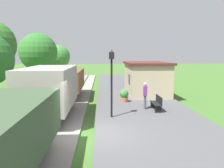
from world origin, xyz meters
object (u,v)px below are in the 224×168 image
Objects in this scene: freight_train at (50,93)px; lamp_post_near at (112,71)px; potted_planter at (124,96)px; tree_field_distant at (58,57)px; bench_down_platform at (133,82)px; person_waiting at (145,94)px; tree_field_left at (38,52)px; bench_near_hut at (157,103)px; station_hut at (146,78)px.

freight_train is 5.24× the size of lamp_post_near.
freight_train is 5.79m from potted_planter.
freight_train is at bearing -81.00° from tree_field_distant.
bench_down_platform is 8.43m from potted_planter.
tree_field_left is (-10.24, 13.82, 2.78)m from person_waiting.
tree_field_distant reaches higher than potted_planter.
bench_down_platform is at bearing 61.61° from freight_train.
potted_planter is at bearing 74.82° from lamp_post_near.
lamp_post_near is (-1.10, -4.05, 2.08)m from potted_planter.
bench_near_hut is at bearing 26.21° from lamp_post_near.
lamp_post_near reaches higher than person_waiting.
freight_train is at bearing -134.92° from station_hut.
tree_field_left is at bearing -98.53° from tree_field_distant.
person_waiting is 0.27× the size of tree_field_left.
freight_train is 3.81× the size of tree_field_distant.
tree_field_left reaches higher than person_waiting.
person_waiting is (-0.67, 0.43, 0.46)m from bench_near_hut.
station_hut is 3.39× the size of person_waiting.
tree_field_distant is (-6.97, 22.74, 0.53)m from lamp_post_near.
bench_down_platform is at bearing 77.83° from potted_planter.
station_hut is at bearing -93.85° from person_waiting.
potted_planter is at bearing 124.04° from bench_near_hut.
lamp_post_near is 17.65m from tree_field_left.
potted_planter is at bearing 37.37° from freight_train.
tree_field_left is (-8.03, 15.67, 1.16)m from lamp_post_near.
person_waiting is at bearing -63.18° from potted_planter.
bench_near_hut is at bearing -65.21° from tree_field_distant.
potted_planter is at bearing -123.88° from station_hut.
bench_near_hut is at bearing 7.65° from freight_train.
person_waiting is at bearing 146.95° from bench_near_hut.
potted_planter is at bearing -66.65° from tree_field_distant.
lamp_post_near is (-2.88, -1.42, 2.08)m from bench_near_hut.
potted_planter is 20.53m from tree_field_distant.
tree_field_distant is (-3.51, 22.18, 1.83)m from freight_train.
tree_field_left is at bearing 127.43° from bench_near_hut.
tree_field_distant reaches higher than bench_near_hut.
person_waiting is at bearing 39.92° from lamp_post_near.
station_hut is 8.18m from lamp_post_near.
tree_field_left is at bearing 143.91° from station_hut.
tree_field_left reaches higher than potted_planter.
person_waiting is 22.93m from tree_field_distant.
bench_near_hut is 0.41× the size of lamp_post_near.
tree_field_distant reaches higher than person_waiting.
person_waiting is 0.34× the size of tree_field_distant.
tree_field_left is at bearing 117.14° from lamp_post_near.
person_waiting is 3.30m from lamp_post_near.
person_waiting is 17.43m from tree_field_left.
tree_field_distant is (1.06, 7.07, -0.63)m from tree_field_left.
person_waiting is 0.46× the size of lamp_post_near.
bench_down_platform is 1.64× the size of potted_planter.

